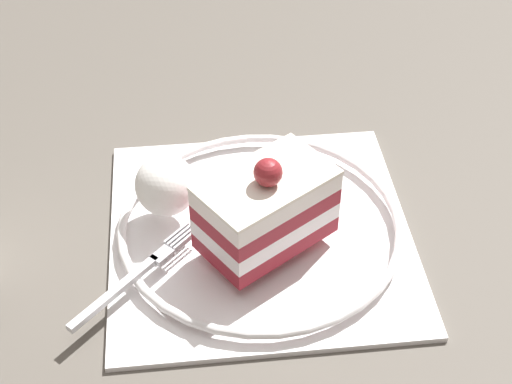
{
  "coord_description": "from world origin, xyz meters",
  "views": [
    {
      "loc": [
        -0.09,
        -0.4,
        0.43
      ],
      "look_at": [
        -0.0,
        0.02,
        0.05
      ],
      "focal_mm": 54.75,
      "sensor_mm": 36.0,
      "label": 1
    }
  ],
  "objects_px": {
    "dessert_plate": "(256,229)",
    "cake_slice": "(264,209)",
    "whipped_cream_dollop": "(166,185)",
    "fork": "(139,272)"
  },
  "relations": [
    {
      "from": "dessert_plate",
      "to": "cake_slice",
      "type": "height_order",
      "value": "cake_slice"
    },
    {
      "from": "dessert_plate",
      "to": "fork",
      "type": "distance_m",
      "value": 0.1
    },
    {
      "from": "dessert_plate",
      "to": "fork",
      "type": "xyz_separation_m",
      "value": [
        -0.09,
        -0.04,
        0.01
      ]
    },
    {
      "from": "cake_slice",
      "to": "whipped_cream_dollop",
      "type": "relative_size",
      "value": 2.34
    },
    {
      "from": "whipped_cream_dollop",
      "to": "fork",
      "type": "distance_m",
      "value": 0.07
    },
    {
      "from": "cake_slice",
      "to": "fork",
      "type": "bearing_deg",
      "value": -169.56
    },
    {
      "from": "cake_slice",
      "to": "whipped_cream_dollop",
      "type": "height_order",
      "value": "cake_slice"
    },
    {
      "from": "dessert_plate",
      "to": "whipped_cream_dollop",
      "type": "xyz_separation_m",
      "value": [
        -0.06,
        0.03,
        0.03
      ]
    },
    {
      "from": "dessert_plate",
      "to": "fork",
      "type": "bearing_deg",
      "value": -158.42
    },
    {
      "from": "dessert_plate",
      "to": "cake_slice",
      "type": "xyz_separation_m",
      "value": [
        0.0,
        -0.02,
        0.04
      ]
    }
  ]
}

